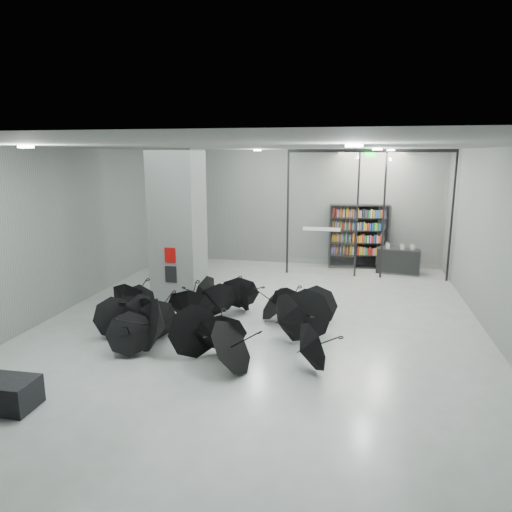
% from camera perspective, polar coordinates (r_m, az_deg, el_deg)
% --- Properties ---
extents(room, '(14.00, 14.02, 4.01)m').
position_cam_1_polar(room, '(9.91, -0.11, 6.30)').
color(room, gray).
rests_on(room, ground).
extents(column, '(1.20, 1.20, 4.00)m').
position_cam_1_polar(column, '(12.64, -9.34, 3.57)').
color(column, slate).
rests_on(column, ground).
extents(fire_cabinet, '(0.28, 0.04, 0.38)m').
position_cam_1_polar(fire_cabinet, '(12.19, -10.29, 0.11)').
color(fire_cabinet, '#A50A07').
rests_on(fire_cabinet, column).
extents(info_panel, '(0.30, 0.03, 0.42)m').
position_cam_1_polar(info_panel, '(12.30, -10.20, -2.17)').
color(info_panel, black).
rests_on(info_panel, column).
extents(exit_sign, '(0.30, 0.06, 0.15)m').
position_cam_1_polar(exit_sign, '(14.94, 13.56, 11.71)').
color(exit_sign, '#0CE533').
rests_on(exit_sign, room).
extents(glass_partition, '(5.06, 0.08, 4.00)m').
position_cam_1_polar(glass_partition, '(15.23, 13.21, 5.55)').
color(glass_partition, silver).
rests_on(glass_partition, ground).
extents(bookshelf, '(2.02, 0.69, 2.18)m').
position_cam_1_polar(bookshelf, '(16.62, 12.25, 2.32)').
color(bookshelf, black).
rests_on(bookshelf, ground).
extents(shop_counter, '(1.43, 0.74, 0.82)m').
position_cam_1_polar(shop_counter, '(16.26, 16.75, -0.59)').
color(shop_counter, black).
rests_on(shop_counter, ground).
extents(umbrella_cluster, '(5.49, 4.40, 1.31)m').
position_cam_1_polar(umbrella_cluster, '(10.36, -5.46, -7.88)').
color(umbrella_cluster, black).
rests_on(umbrella_cluster, ground).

